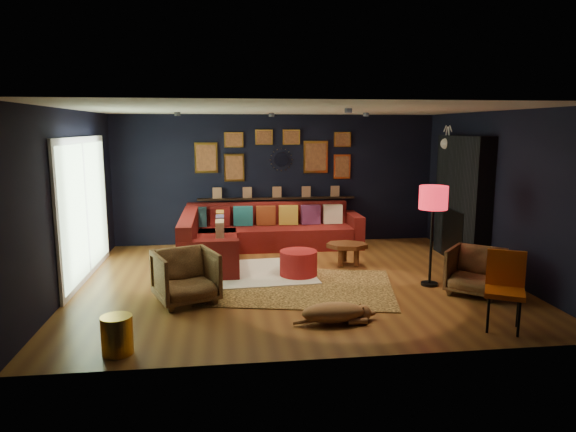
{
  "coord_description": "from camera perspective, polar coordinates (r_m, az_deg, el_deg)",
  "views": [
    {
      "loc": [
        -1.06,
        -7.59,
        2.33
      ],
      "look_at": [
        -0.07,
        0.3,
        0.97
      ],
      "focal_mm": 32.0,
      "sensor_mm": 36.0,
      "label": 1
    }
  ],
  "objects": [
    {
      "name": "armchair_left",
      "position": [
        7.07,
        -11.29,
        -6.35
      ],
      "size": [
        0.97,
        0.95,
        0.79
      ],
      "primitive_type": "imported",
      "rotation": [
        0.0,
        0.0,
        0.38
      ],
      "color": "#A56D3E",
      "rests_on": "ground"
    },
    {
      "name": "fireplace",
      "position": [
        9.54,
        18.74,
        1.34
      ],
      "size": [
        0.31,
        1.6,
        2.2
      ],
      "color": "black",
      "rests_on": "ground"
    },
    {
      "name": "sectional",
      "position": [
        9.62,
        -4.34,
        -2.33
      ],
      "size": [
        3.41,
        2.69,
        0.86
      ],
      "color": "maroon",
      "rests_on": "ground"
    },
    {
      "name": "room_walls",
      "position": [
        7.7,
        0.8,
        4.25
      ],
      "size": [
        6.5,
        6.5,
        6.5
      ],
      "color": "black",
      "rests_on": "ground"
    },
    {
      "name": "dog",
      "position": [
        6.31,
        5.04,
        -10.23
      ],
      "size": [
        1.06,
        0.54,
        0.33
      ],
      "primitive_type": null,
      "rotation": [
        0.0,
        0.0,
        0.02
      ],
      "color": "#A56E40",
      "rests_on": "leopard_rug"
    },
    {
      "name": "gallery_wall",
      "position": [
        10.37,
        -1.36,
        6.86
      ],
      "size": [
        3.15,
        0.04,
        1.02
      ],
      "color": "gold",
      "rests_on": "room_walls"
    },
    {
      "name": "coffee_table",
      "position": [
        8.82,
        6.57,
        -3.5
      ],
      "size": [
        0.82,
        0.69,
        0.36
      ],
      "rotation": [
        0.0,
        0.0,
        -0.22
      ],
      "color": "#552F17",
      "rests_on": "shag_rug"
    },
    {
      "name": "ceiling_spots",
      "position": [
        8.46,
        0.05,
        11.3
      ],
      "size": [
        3.3,
        2.5,
        0.06
      ],
      "color": "black",
      "rests_on": "room_walls"
    },
    {
      "name": "sunburst_mirror",
      "position": [
        10.39,
        -0.73,
        6.27
      ],
      "size": [
        0.47,
        0.16,
        0.47
      ],
      "color": "silver",
      "rests_on": "room_walls"
    },
    {
      "name": "deer_head",
      "position": [
        9.92,
        18.05,
        7.66
      ],
      "size": [
        0.5,
        0.28,
        0.45
      ],
      "color": "white",
      "rests_on": "fireplace"
    },
    {
      "name": "gold_stool",
      "position": [
        5.77,
        -18.46,
        -12.43
      ],
      "size": [
        0.33,
        0.33,
        0.41
      ],
      "primitive_type": "cylinder",
      "color": "gold",
      "rests_on": "ground"
    },
    {
      "name": "orange_chair",
      "position": [
        6.55,
        22.98,
        -6.92
      ],
      "size": [
        0.59,
        0.59,
        0.92
      ],
      "rotation": [
        0.0,
        0.0,
        -0.51
      ],
      "color": "black",
      "rests_on": "ground"
    },
    {
      "name": "armchair_right",
      "position": [
        7.76,
        20.13,
        -5.55
      ],
      "size": [
        0.97,
        0.97,
        0.73
      ],
      "primitive_type": "imported",
      "rotation": [
        0.0,
        0.0,
        -0.71
      ],
      "color": "#A56D3E",
      "rests_on": "ground"
    },
    {
      "name": "shag_rug",
      "position": [
        8.37,
        -5.12,
        -6.36
      ],
      "size": [
        2.35,
        1.78,
        0.03
      ],
      "primitive_type": "cube",
      "rotation": [
        0.0,
        0.0,
        0.07
      ],
      "color": "silver",
      "rests_on": "ground"
    },
    {
      "name": "leopard_rug",
      "position": [
        7.67,
        1.28,
        -7.88
      ],
      "size": [
        3.07,
        2.48,
        0.02
      ],
      "primitive_type": "cube",
      "rotation": [
        0.0,
        0.0,
        -0.21
      ],
      "color": "tan",
      "rests_on": "ground"
    },
    {
      "name": "pouf",
      "position": [
        8.15,
        1.17,
        -5.23
      ],
      "size": [
        0.59,
        0.59,
        0.39
      ],
      "primitive_type": "cylinder",
      "color": "maroon",
      "rests_on": "shag_rug"
    },
    {
      "name": "sliding_door",
      "position": [
        8.56,
        -21.66,
        0.78
      ],
      "size": [
        0.06,
        2.8,
        2.2
      ],
      "color": "white",
      "rests_on": "ground"
    },
    {
      "name": "ledge",
      "position": [
        10.42,
        -1.25,
        1.97
      ],
      "size": [
        3.2,
        0.12,
        0.04
      ],
      "primitive_type": "cube",
      "color": "black",
      "rests_on": "room_walls"
    },
    {
      "name": "floor",
      "position": [
        8.01,
        0.77,
        -7.17
      ],
      "size": [
        6.5,
        6.5,
        0.0
      ],
      "primitive_type": "plane",
      "color": "brown",
      "rests_on": "ground"
    },
    {
      "name": "floor_lamp",
      "position": [
        7.8,
        15.84,
        1.45
      ],
      "size": [
        0.41,
        0.41,
        1.5
      ],
      "color": "black",
      "rests_on": "ground"
    }
  ]
}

